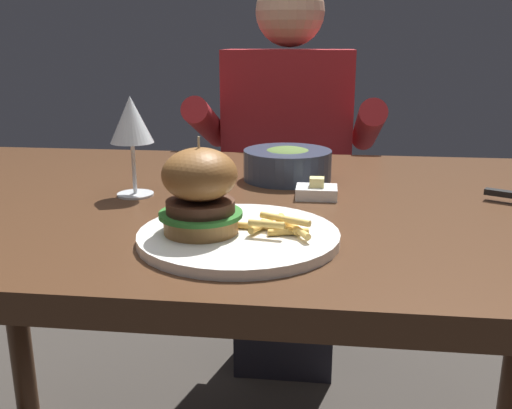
% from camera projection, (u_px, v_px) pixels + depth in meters
% --- Properties ---
extents(dining_table, '(1.41, 0.83, 0.74)m').
position_uv_depth(dining_table, '(230.00, 243.00, 1.01)').
color(dining_table, '#472B19').
rests_on(dining_table, ground).
extents(main_plate, '(0.27, 0.27, 0.01)m').
position_uv_depth(main_plate, '(239.00, 236.00, 0.77)').
color(main_plate, white).
rests_on(main_plate, dining_table).
extents(burger_sandwich, '(0.11, 0.11, 0.13)m').
position_uv_depth(burger_sandwich, '(199.00, 191.00, 0.75)').
color(burger_sandwich, '#9E6B38').
rests_on(burger_sandwich, main_plate).
extents(fries_pile, '(0.11, 0.09, 0.02)m').
position_uv_depth(fries_pile, '(278.00, 225.00, 0.76)').
color(fries_pile, '#E0B251').
rests_on(fries_pile, main_plate).
extents(wine_glass, '(0.07, 0.07, 0.17)m').
position_uv_depth(wine_glass, '(131.00, 123.00, 0.97)').
color(wine_glass, silver).
rests_on(wine_glass, dining_table).
extents(butter_dish, '(0.07, 0.06, 0.04)m').
position_uv_depth(butter_dish, '(317.00, 191.00, 0.98)').
color(butter_dish, white).
rests_on(butter_dish, dining_table).
extents(soup_bowl, '(0.17, 0.17, 0.06)m').
position_uv_depth(soup_bowl, '(287.00, 164.00, 1.11)').
color(soup_bowl, '#2D384C').
rests_on(soup_bowl, dining_table).
extents(diner_person, '(0.51, 0.36, 1.18)m').
position_uv_depth(diner_person, '(287.00, 194.00, 1.69)').
color(diner_person, '#282833').
rests_on(diner_person, ground).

